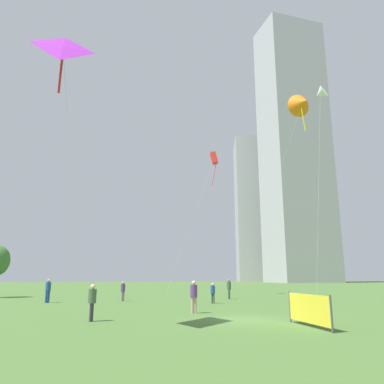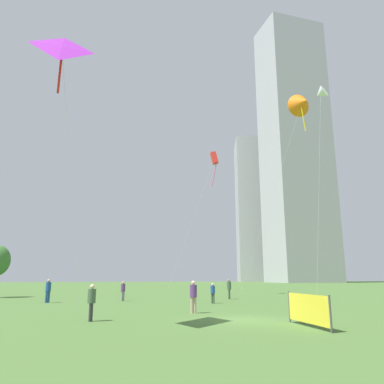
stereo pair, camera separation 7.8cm
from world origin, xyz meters
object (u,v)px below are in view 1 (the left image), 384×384
Objects in this scene: person_standing_5 at (229,288)px; distant_highrise_1 at (257,209)px; person_standing_2 at (123,290)px; person_standing_0 at (213,292)px; event_banner at (308,309)px; distant_highrise_0 at (294,146)px; kite_flying_0 at (214,159)px; person_standing_1 at (48,289)px; person_standing_3 at (92,300)px; person_standing_4 at (194,294)px; kite_flying_1 at (63,48)px; kite_flying_2 at (302,103)px; kite_flying_3 at (320,94)px.

distant_highrise_1 is at bearing -172.26° from person_standing_5.
person_standing_2 is at bearing -54.13° from person_standing_5.
person_standing_0 is 0.44× the size of event_banner.
person_standing_0 reaches higher than event_banner.
distant_highrise_0 is (55.24, 91.65, 50.62)m from person_standing_5.
kite_flying_0 reaches higher than person_standing_5.
distant_highrise_0 reaches higher than person_standing_1.
kite_flying_0 is 120.41m from distant_highrise_1.
person_standing_3 is 0.93× the size of person_standing_4.
distant_highrise_0 is at bearing 38.35° from person_standing_2.
distant_highrise_0 reaches higher than kite_flying_1.
kite_flying_2 is at bearing 38.16° from person_standing_0.
person_standing_1 is 0.03× the size of distant_highrise_1.
person_standing_3 is at bearing -5.79° from person_standing_5.
person_standing_5 is 0.03× the size of distant_highrise_1.
kite_flying_0 is 1.29× the size of kite_flying_1.
person_standing_2 is (6.05, 1.04, -0.12)m from person_standing_1.
kite_flying_2 reaches higher than person_standing_4.
person_standing_4 is at bearing -88.49° from person_standing_2.
kite_flying_2 is at bearing -123.10° from distant_highrise_0.
distant_highrise_1 reaches higher than person_standing_5.
person_standing_3 is 30.70m from kite_flying_0.
distant_highrise_0 is at bearing -24.96° from person_standing_3.
distant_highrise_0 is at bearing 62.65° from event_banner.
person_standing_2 is at bearing -141.10° from kite_flying_0.
person_standing_4 reaches higher than event_banner.
distant_highrise_1 is (54.51, 130.12, 30.09)m from person_standing_4.
kite_flying_1 is (-10.35, -14.05, 11.16)m from person_standing_0.
distant_highrise_0 is at bearing 104.66° from person_standing_0.
person_standing_5 is at bearing -127.24° from distant_highrise_0.
person_standing_3 is 0.13× the size of kite_flying_1.
person_standing_0 is 20.72m from kite_flying_1.
kite_flying_1 is (2.69, -17.44, 10.99)m from person_standing_1.
person_standing_1 is 39.25m from kite_flying_3.
kite_flying_2 is (8.32, -1.09, 16.56)m from person_standing_0.
kite_flying_1 is at bearing 40.62° from person_standing_4.
person_standing_4 is 14.32m from person_standing_5.
person_standing_4 reaches higher than person_standing_3.
person_standing_3 is 0.48× the size of event_banner.
kite_flying_3 is at bearing -3.19° from person_standing_2.
person_standing_1 is 6.14m from person_standing_2.
distant_highrise_0 is 28.90× the size of event_banner.
kite_flying_3 is (25.88, 20.73, 24.16)m from person_standing_3.
person_standing_1 reaches higher than person_standing_2.
kite_flying_0 is 0.93× the size of kite_flying_2.
person_standing_2 is 135.18m from distant_highrise_1.
kite_flying_0 reaches higher than person_standing_2.
person_standing_4 is at bearing -99.45° from distant_highrise_1.
person_standing_5 is 0.02× the size of distant_highrise_0.
kite_flying_0 is 16.43m from kite_flying_3.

